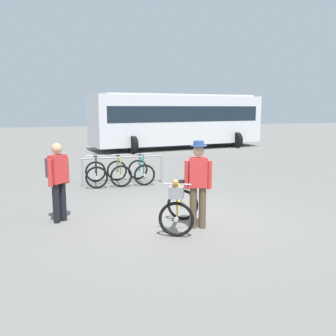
{
  "coord_description": "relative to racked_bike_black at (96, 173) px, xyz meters",
  "views": [
    {
      "loc": [
        -2.48,
        -7.13,
        2.34
      ],
      "look_at": [
        -0.13,
        0.62,
        1.0
      ],
      "focal_mm": 38.97,
      "sensor_mm": 36.0,
      "label": 1
    }
  ],
  "objects": [
    {
      "name": "racked_bike_lime",
      "position": [
        0.7,
        -0.01,
        0.0
      ],
      "size": [
        0.7,
        1.11,
        0.97
      ],
      "color": "black",
      "rests_on": "ground"
    },
    {
      "name": "racked_bike_teal",
      "position": [
        1.4,
        -0.02,
        0.0
      ],
      "size": [
        0.68,
        1.13,
        0.98
      ],
      "color": "black",
      "rests_on": "ground"
    },
    {
      "name": "pedestrian_with_backpack",
      "position": [
        -1.12,
        -3.44,
        0.57
      ],
      "size": [
        0.47,
        0.46,
        1.64
      ],
      "color": "black",
      "rests_on": "ground"
    },
    {
      "name": "featured_bicycle",
      "position": [
        1.1,
        -4.67,
        0.12
      ],
      "size": [
        1.06,
        1.26,
        1.09
      ],
      "color": "black",
      "rests_on": "ground"
    },
    {
      "name": "bike_rack_rail",
      "position": [
        0.8,
        -0.19,
        0.27
      ],
      "size": [
        2.51,
        0.09,
        0.88
      ],
      "color": "#99999E",
      "rests_on": "ground"
    },
    {
      "name": "bus_distant",
      "position": [
        5.65,
        9.01,
        1.37
      ],
      "size": [
        10.27,
        4.41,
        3.08
      ],
      "color": "silver",
      "rests_on": "ground"
    },
    {
      "name": "ground_plane",
      "position": [
        1.4,
        -3.98,
        -0.37
      ],
      "size": [
        80.0,
        80.0,
        0.0
      ],
      "primitive_type": "plane",
      "color": "slate"
    },
    {
      "name": "racked_bike_black",
      "position": [
        0.0,
        0.0,
        0.0
      ],
      "size": [
        0.73,
        1.14,
        0.97
      ],
      "color": "black",
      "rests_on": "ground"
    },
    {
      "name": "person_with_featured_bike",
      "position": [
        1.49,
        -4.66,
        0.58
      ],
      "size": [
        0.51,
        0.32,
        1.72
      ],
      "color": "brown",
      "rests_on": "ground"
    }
  ]
}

